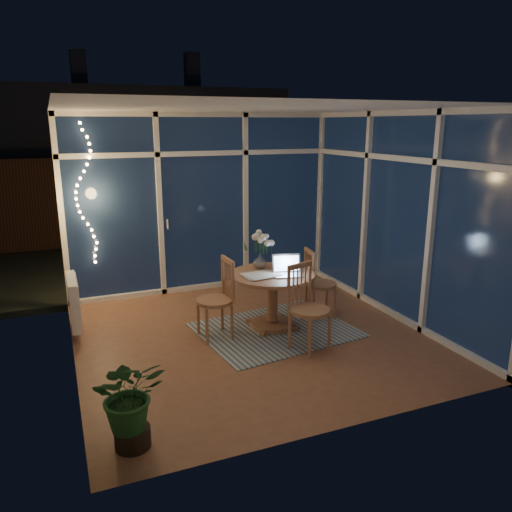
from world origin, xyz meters
The scene contains 25 objects.
floor centered at (0.00, 0.00, 0.00)m, with size 4.00×4.00×0.00m, color brown.
ceiling centered at (0.00, 0.00, 2.60)m, with size 4.00×4.00×0.00m, color white.
wall_back centered at (0.00, 2.00, 1.30)m, with size 4.00×0.04×2.60m, color silver.
wall_front centered at (0.00, -2.00, 1.30)m, with size 4.00×0.04×2.60m, color silver.
wall_left centered at (-2.00, 0.00, 1.30)m, with size 0.04×4.00×2.60m, color silver.
wall_right centered at (2.00, 0.00, 1.30)m, with size 0.04×4.00×2.60m, color silver.
window_wall_back centered at (0.00, 1.96, 1.30)m, with size 4.00×0.10×2.60m, color white.
window_wall_right centered at (1.96, 0.00, 1.30)m, with size 0.10×4.00×2.60m, color white.
radiator centered at (-1.94, 0.90, 0.40)m, with size 0.10×0.70×0.58m, color white.
fairy_lights centered at (-1.65, 1.88, 1.52)m, with size 0.24×0.10×1.85m, color #FFB566, non-canonical shape.
garden_patio centered at (0.50, 5.00, -0.06)m, with size 12.00×6.00×0.10m, color black.
garden_fence centered at (0.00, 5.50, 0.90)m, with size 11.00×0.08×1.80m, color #3A1D15.
neighbour_roof centered at (0.30, 8.50, 2.20)m, with size 7.00×3.00×2.20m, color #363A41.
garden_shrubs centered at (-0.80, 3.40, 0.45)m, with size 0.90×0.90×0.90m, color black.
rug centered at (0.31, 0.06, 0.01)m, with size 1.78×1.42×0.01m, color #B9AA96.
dining_table centered at (0.31, 0.16, 0.35)m, with size 1.02×1.02×0.70m, color #915F41.
chair_left centered at (-0.43, 0.14, 0.48)m, with size 0.45×0.45×0.96m, color #915F41.
chair_right centered at (1.05, 0.27, 0.46)m, with size 0.43×0.43×0.92m, color #915F41.
chair_front centered at (0.44, -0.57, 0.49)m, with size 0.45×0.45×0.98m, color #915F41.
laptop centered at (0.45, 0.01, 0.82)m, with size 0.34×0.29×0.25m, color silver, non-canonical shape.
flower_vase centered at (0.26, 0.42, 0.80)m, with size 0.20×0.20×0.21m, color white.
bowl centered at (0.69, 0.27, 0.72)m, with size 0.15×0.15×0.04m, color white.
newspapers centered at (0.15, 0.12, 0.71)m, with size 0.38×0.29×0.02m, color silver.
phone centered at (0.42, 0.11, 0.70)m, with size 0.12×0.06×0.01m, color black.
potted_plant centered at (-1.65, -1.58, 0.38)m, with size 0.54×0.47×0.76m, color #1B4D21.
Camera 1 is at (-2.04, -5.08, 2.44)m, focal length 35.00 mm.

